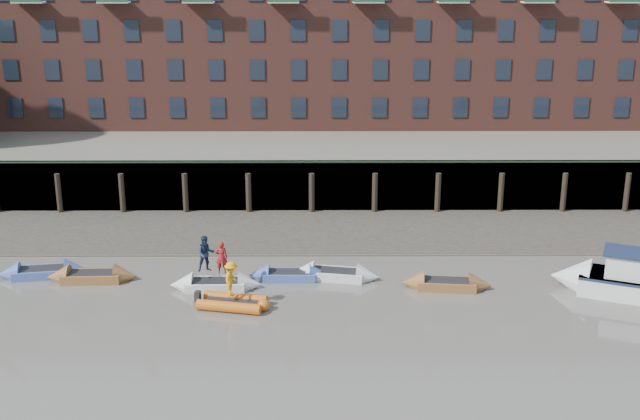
{
  "coord_description": "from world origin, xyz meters",
  "views": [
    {
      "loc": [
        2.27,
        -27.0,
        15.23
      ],
      "look_at": [
        2.48,
        12.0,
        3.2
      ],
      "focal_mm": 45.0,
      "sensor_mm": 36.0,
      "label": 1
    }
  ],
  "objects_px": {
    "rowboat_6": "(446,284)",
    "motor_launch": "(615,280)",
    "rowboat_2": "(92,277)",
    "rowboat_1": "(43,272)",
    "person_rower_b": "(206,254)",
    "rowboat_3": "(216,285)",
    "person_rower_a": "(221,257)",
    "rowboat_4": "(289,275)",
    "rib_tender": "(235,303)",
    "rowboat_5": "(336,274)",
    "person_rib_crew": "(231,279)"
  },
  "relations": [
    {
      "from": "rowboat_6",
      "to": "motor_launch",
      "type": "xyz_separation_m",
      "value": [
        7.97,
        -0.68,
        0.5
      ]
    },
    {
      "from": "rowboat_2",
      "to": "rowboat_1",
      "type": "bearing_deg",
      "value": 165.46
    },
    {
      "from": "person_rower_b",
      "to": "rowboat_6",
      "type": "bearing_deg",
      "value": -17.74
    },
    {
      "from": "rowboat_3",
      "to": "person_rower_a",
      "type": "distance_m",
      "value": 1.49
    },
    {
      "from": "rowboat_4",
      "to": "rowboat_6",
      "type": "height_order",
      "value": "rowboat_6"
    },
    {
      "from": "rowboat_2",
      "to": "person_rower_b",
      "type": "relative_size",
      "value": 2.52
    },
    {
      "from": "person_rower_b",
      "to": "rowboat_3",
      "type": "bearing_deg",
      "value": -40.0
    },
    {
      "from": "rowboat_6",
      "to": "rib_tender",
      "type": "xyz_separation_m",
      "value": [
        -10.12,
        -2.25,
        0.02
      ]
    },
    {
      "from": "rowboat_1",
      "to": "rib_tender",
      "type": "bearing_deg",
      "value": -31.19
    },
    {
      "from": "rowboat_6",
      "to": "person_rower_a",
      "type": "bearing_deg",
      "value": -173.35
    },
    {
      "from": "person_rower_a",
      "to": "person_rower_b",
      "type": "bearing_deg",
      "value": -22.26
    },
    {
      "from": "rowboat_5",
      "to": "rowboat_2",
      "type": "bearing_deg",
      "value": -167.82
    },
    {
      "from": "rowboat_6",
      "to": "person_rib_crew",
      "type": "bearing_deg",
      "value": -162.03
    },
    {
      "from": "rowboat_2",
      "to": "motor_launch",
      "type": "distance_m",
      "value": 25.63
    },
    {
      "from": "rowboat_4",
      "to": "person_rower_a",
      "type": "distance_m",
      "value": 3.78
    },
    {
      "from": "rowboat_3",
      "to": "person_rower_b",
      "type": "bearing_deg",
      "value": 155.89
    },
    {
      "from": "rowboat_2",
      "to": "motor_launch",
      "type": "relative_size",
      "value": 0.63
    },
    {
      "from": "rowboat_1",
      "to": "person_rower_a",
      "type": "height_order",
      "value": "person_rower_a"
    },
    {
      "from": "rowboat_5",
      "to": "person_rower_a",
      "type": "relative_size",
      "value": 2.84
    },
    {
      "from": "rowboat_1",
      "to": "rowboat_5",
      "type": "xyz_separation_m",
      "value": [
        14.87,
        -0.36,
        -0.0
      ]
    },
    {
      "from": "rowboat_3",
      "to": "rib_tender",
      "type": "xyz_separation_m",
      "value": [
        1.16,
        -2.23,
        0.02
      ]
    },
    {
      "from": "rowboat_4",
      "to": "rib_tender",
      "type": "distance_m",
      "value": 4.24
    },
    {
      "from": "rowboat_3",
      "to": "person_rower_a",
      "type": "relative_size",
      "value": 2.77
    },
    {
      "from": "rowboat_2",
      "to": "rowboat_5",
      "type": "height_order",
      "value": "rowboat_2"
    },
    {
      "from": "rowboat_6",
      "to": "person_rower_b",
      "type": "height_order",
      "value": "person_rower_b"
    },
    {
      "from": "person_rower_a",
      "to": "person_rower_b",
      "type": "height_order",
      "value": "person_rower_b"
    },
    {
      "from": "rowboat_2",
      "to": "rowboat_3",
      "type": "relative_size",
      "value": 1.01
    },
    {
      "from": "rowboat_1",
      "to": "rowboat_6",
      "type": "xyz_separation_m",
      "value": [
        20.26,
        -1.68,
        -0.0
      ]
    },
    {
      "from": "rowboat_2",
      "to": "person_rower_a",
      "type": "relative_size",
      "value": 2.8
    },
    {
      "from": "rowboat_1",
      "to": "motor_launch",
      "type": "relative_size",
      "value": 0.64
    },
    {
      "from": "rib_tender",
      "to": "person_rower_a",
      "type": "distance_m",
      "value": 2.71
    },
    {
      "from": "rowboat_2",
      "to": "rowboat_6",
      "type": "distance_m",
      "value": 17.63
    },
    {
      "from": "rowboat_1",
      "to": "rowboat_3",
      "type": "height_order",
      "value": "rowboat_3"
    },
    {
      "from": "person_rower_b",
      "to": "person_rib_crew",
      "type": "distance_m",
      "value": 2.76
    },
    {
      "from": "rowboat_3",
      "to": "motor_launch",
      "type": "distance_m",
      "value": 19.26
    },
    {
      "from": "rowboat_5",
      "to": "person_rower_b",
      "type": "xyz_separation_m",
      "value": [
        -6.33,
        -1.15,
        1.54
      ]
    },
    {
      "from": "rowboat_3",
      "to": "rowboat_5",
      "type": "xyz_separation_m",
      "value": [
        5.89,
        1.34,
        -0.0
      ]
    },
    {
      "from": "rowboat_2",
      "to": "person_rib_crew",
      "type": "distance_m",
      "value": 8.08
    },
    {
      "from": "rowboat_3",
      "to": "rowboat_5",
      "type": "bearing_deg",
      "value": 11.79
    },
    {
      "from": "person_rib_crew",
      "to": "motor_launch",
      "type": "bearing_deg",
      "value": -73.01
    },
    {
      "from": "motor_launch",
      "to": "person_rib_crew",
      "type": "height_order",
      "value": "motor_launch"
    },
    {
      "from": "rowboat_1",
      "to": "person_rower_b",
      "type": "relative_size",
      "value": 2.56
    },
    {
      "from": "rowboat_1",
      "to": "person_rower_a",
      "type": "xyz_separation_m",
      "value": [
        9.33,
        -1.77,
        1.45
      ]
    },
    {
      "from": "rowboat_5",
      "to": "rowboat_6",
      "type": "height_order",
      "value": "rowboat_5"
    },
    {
      "from": "rowboat_2",
      "to": "rowboat_4",
      "type": "distance_m",
      "value": 9.87
    },
    {
      "from": "rowboat_1",
      "to": "rowboat_6",
      "type": "relative_size",
      "value": 1.02
    },
    {
      "from": "person_rower_a",
      "to": "rowboat_5",
      "type": "bearing_deg",
      "value": -169.39
    },
    {
      "from": "motor_launch",
      "to": "person_rower_a",
      "type": "height_order",
      "value": "person_rower_a"
    },
    {
      "from": "rowboat_1",
      "to": "rowboat_4",
      "type": "distance_m",
      "value": 12.54
    },
    {
      "from": "rowboat_4",
      "to": "motor_launch",
      "type": "relative_size",
      "value": 0.57
    }
  ]
}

